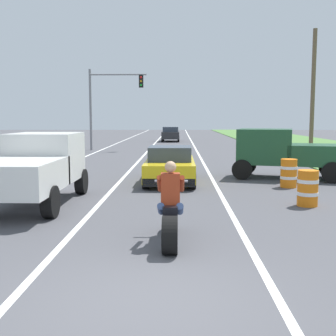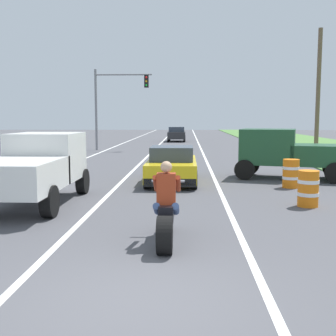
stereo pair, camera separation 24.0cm
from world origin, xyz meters
name	(u,v)px [view 1 (the left image)]	position (x,y,z in m)	size (l,w,h in m)	color
ground_plane	(145,299)	(0.00, 0.00, 0.00)	(160.00, 160.00, 0.00)	#4C4C51
lane_stripe_left_solid	(81,158)	(-5.40, 20.00, 0.00)	(0.14, 120.00, 0.01)	white
lane_stripe_right_solid	(201,159)	(1.80, 20.00, 0.00)	(0.14, 120.00, 0.01)	white
lane_stripe_centre_dashed	(141,158)	(-1.80, 20.00, 0.00)	(0.14, 120.00, 0.01)	white
motorcycle_with_rider	(170,214)	(0.30, 2.55, 0.59)	(0.70, 2.21, 1.62)	black
sports_car_yellow	(170,166)	(0.13, 10.56, 0.63)	(1.84, 4.30, 1.37)	yellow
pickup_truck_left_lane_white	(36,166)	(-3.54, 6.26, 1.11)	(2.02, 4.80, 1.98)	silver
pickup_truck_right_shoulder_dark_green	(289,151)	(4.87, 11.73, 1.11)	(5.14, 3.14, 1.98)	#1E4C2D
traffic_light_mast_near	(108,97)	(-4.82, 26.50, 3.98)	(4.29, 0.34, 6.00)	gray
utility_pole_roadside	(313,95)	(8.13, 19.45, 3.71)	(0.24, 0.24, 7.42)	brown
construction_barrel_nearest	(308,188)	(4.03, 6.26, 0.50)	(0.58, 0.58, 1.00)	orange
construction_barrel_mid	(289,173)	(4.32, 9.45, 0.50)	(0.58, 0.58, 1.00)	orange
distant_car_far_ahead	(171,134)	(-0.36, 38.45, 0.77)	(1.80, 4.00, 1.50)	#262628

